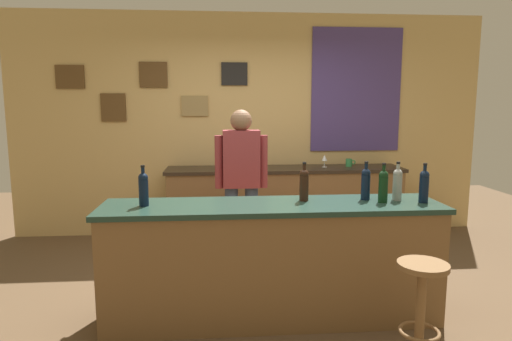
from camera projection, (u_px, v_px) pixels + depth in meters
ground_plane at (266, 296)px, 3.91m from camera, size 10.00×10.00×0.00m
back_wall at (253, 124)px, 5.70m from camera, size 6.00×0.09×2.80m
bar_counter at (272, 261)px, 3.45m from camera, size 2.60×0.60×0.92m
side_counter at (285, 203)px, 5.50m from camera, size 2.89×0.56×0.90m
bartender at (241, 179)px, 4.38m from camera, size 0.52×0.21×1.62m
bar_stool at (421, 296)px, 2.82m from camera, size 0.32×0.32×0.68m
wine_bottle_a at (143, 188)px, 3.29m from camera, size 0.07×0.07×0.31m
wine_bottle_b at (304, 184)px, 3.46m from camera, size 0.07×0.07×0.31m
wine_bottle_c at (366, 183)px, 3.50m from camera, size 0.07×0.07×0.31m
wine_bottle_d at (383, 185)px, 3.41m from camera, size 0.07×0.07×0.31m
wine_bottle_e at (397, 183)px, 3.48m from camera, size 0.07×0.07×0.31m
wine_bottle_f at (424, 185)px, 3.40m from camera, size 0.07×0.07×0.31m
wine_glass_a at (221, 160)px, 5.28m from camera, size 0.07×0.07×0.16m
wine_glass_b at (246, 158)px, 5.47m from camera, size 0.07×0.07×0.16m
wine_glass_c at (325, 158)px, 5.47m from camera, size 0.07×0.07×0.16m
coffee_mug at (349, 163)px, 5.54m from camera, size 0.12×0.08×0.09m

